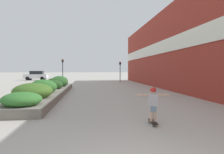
% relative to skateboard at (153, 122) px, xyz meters
% --- Properties ---
extents(building_wall_right, '(0.67, 38.99, 7.57)m').
position_rel_skateboard_xyz_m(building_wall_right, '(5.16, 9.54, 3.72)').
color(building_wall_right, maroon).
rests_on(building_wall_right, ground_plane).
extents(planter_box, '(2.16, 13.62, 1.23)m').
position_rel_skateboard_xyz_m(planter_box, '(-4.96, 7.96, 0.42)').
color(planter_box, slate).
rests_on(planter_box, ground_plane).
extents(skateboard, '(0.28, 0.74, 0.10)m').
position_rel_skateboard_xyz_m(skateboard, '(0.00, 0.00, 0.00)').
color(skateboard, black).
rests_on(skateboard, ground_plane).
extents(skateboarder, '(1.08, 0.20, 1.16)m').
position_rel_skateboard_xyz_m(skateboarder, '(0.00, -0.00, 0.73)').
color(skateboarder, tan).
rests_on(skateboarder, skateboard).
extents(car_leftmost, '(4.34, 2.00, 1.58)m').
position_rel_skateboard_xyz_m(car_leftmost, '(11.08, 27.63, 0.76)').
color(car_leftmost, '#BCBCC1').
rests_on(car_leftmost, ground_plane).
extents(car_center_left, '(3.98, 1.87, 1.65)m').
position_rel_skateboard_xyz_m(car_center_left, '(-11.52, 30.60, 0.78)').
color(car_center_left, silver).
rests_on(car_center_left, ground_plane).
extents(traffic_light_left, '(0.28, 0.30, 3.43)m').
position_rel_skateboard_xyz_m(traffic_light_left, '(-6.05, 24.14, 2.27)').
color(traffic_light_left, black).
rests_on(traffic_light_left, ground_plane).
extents(traffic_light_right, '(0.28, 0.30, 3.07)m').
position_rel_skateboard_xyz_m(traffic_light_right, '(2.67, 24.03, 2.05)').
color(traffic_light_right, black).
rests_on(traffic_light_right, ground_plane).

